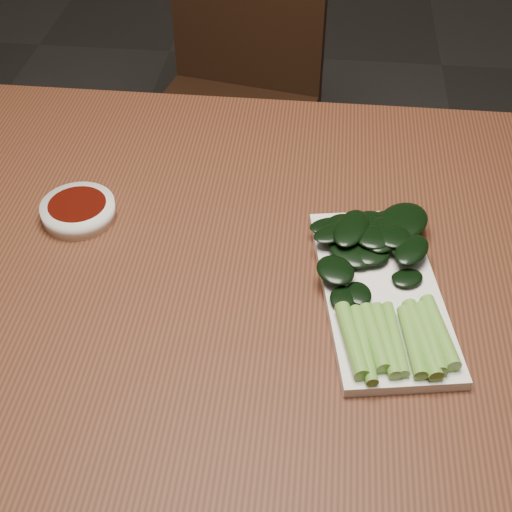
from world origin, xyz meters
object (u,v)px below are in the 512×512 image
object	(u,v)px
sauce_bowl	(78,210)
serving_plate	(381,292)
gai_lan	(380,270)
chair_far	(235,91)
table	(244,294)

from	to	relation	value
sauce_bowl	serving_plate	bearing A→B (deg)	-14.80
serving_plate	gai_lan	world-z (taller)	gai_lan
serving_plate	gai_lan	bearing A→B (deg)	98.01
chair_far	serving_plate	distance (m)	1.02
table	serving_plate	xyz separation A→B (m)	(0.18, -0.05, 0.08)
chair_far	gai_lan	xyz separation A→B (m)	(0.30, -0.91, 0.29)
table	chair_far	bearing A→B (deg)	98.39
sauce_bowl	gai_lan	size ratio (longest dim) A/B	0.32
sauce_bowl	serving_plate	world-z (taller)	sauce_bowl
sauce_bowl	gai_lan	bearing A→B (deg)	-12.25
chair_far	serving_plate	bearing A→B (deg)	-60.47
sauce_bowl	serving_plate	distance (m)	0.43
serving_plate	gai_lan	size ratio (longest dim) A/B	0.99
serving_plate	gai_lan	xyz separation A→B (m)	(-0.00, 0.02, 0.02)
sauce_bowl	gai_lan	world-z (taller)	gai_lan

